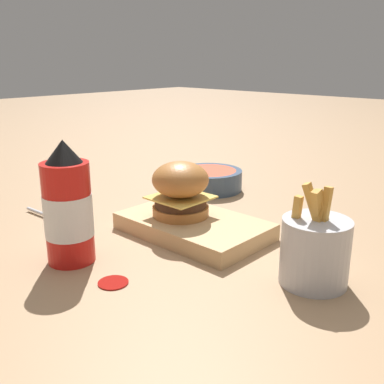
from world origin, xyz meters
name	(u,v)px	position (x,y,z in m)	size (l,w,h in m)	color
ground_plane	(200,231)	(0.00, 0.00, 0.00)	(6.00, 6.00, 0.00)	#9E7A56
serving_board	(192,226)	(0.00, 0.02, 0.02)	(0.27, 0.16, 0.03)	tan
burger	(180,189)	(0.03, 0.02, 0.08)	(0.11, 0.11, 0.10)	#AD6B33
ketchup_bottle	(68,209)	(0.07, 0.23, 0.09)	(0.08, 0.08, 0.20)	red
fries_basket	(315,250)	(-0.25, 0.04, 0.05)	(0.10, 0.10, 0.15)	#B7B7BC
side_bowl	(209,179)	(0.17, -0.22, 0.03)	(0.16, 0.16, 0.05)	#384C66
spoon	(66,223)	(0.21, 0.16, 0.01)	(0.18, 0.04, 0.01)	silver
ketchup_puddle	(113,282)	(-0.04, 0.24, 0.00)	(0.04, 0.04, 0.00)	#9E140F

